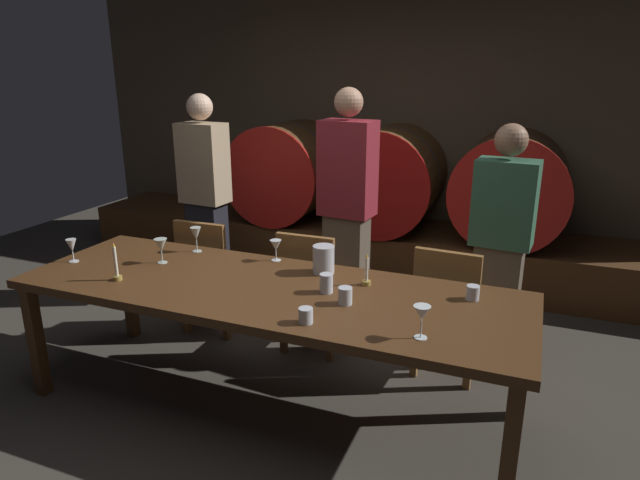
{
  "coord_description": "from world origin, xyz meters",
  "views": [
    {
      "loc": [
        1.27,
        -2.7,
        1.92
      ],
      "look_at": [
        0.07,
        0.29,
        0.9
      ],
      "focal_mm": 30.88,
      "sensor_mm": 36.0,
      "label": 1
    }
  ],
  "objects": [
    {
      "name": "ground_plane",
      "position": [
        0.0,
        0.0,
        0.0
      ],
      "size": [
        9.12,
        9.12,
        0.0
      ],
      "primitive_type": "plane",
      "color": "#3F3A33"
    },
    {
      "name": "back_wall",
      "position": [
        0.0,
        2.81,
        1.35
      ],
      "size": [
        7.01,
        0.24,
        2.7
      ],
      "primitive_type": "cube",
      "color": "brown",
      "rests_on": "ground"
    },
    {
      "name": "barrel_shelf",
      "position": [
        0.0,
        2.26,
        0.22
      ],
      "size": [
        6.31,
        0.9,
        0.45
      ],
      "primitive_type": "cube",
      "color": "#4C2D16",
      "rests_on": "ground"
    },
    {
      "name": "wine_barrel_left",
      "position": [
        -1.06,
        2.26,
        0.92
      ],
      "size": [
        0.96,
        0.94,
        0.96
      ],
      "color": "#513319",
      "rests_on": "barrel_shelf"
    },
    {
      "name": "wine_barrel_center",
      "position": [
        -0.02,
        2.26,
        0.92
      ],
      "size": [
        0.96,
        0.94,
        0.96
      ],
      "color": "brown",
      "rests_on": "barrel_shelf"
    },
    {
      "name": "wine_barrel_right",
      "position": [
        1.07,
        2.26,
        0.92
      ],
      "size": [
        0.96,
        0.94,
        0.96
      ],
      "color": "#513319",
      "rests_on": "barrel_shelf"
    },
    {
      "name": "dining_table",
      "position": [
        -0.05,
        -0.19,
        0.7
      ],
      "size": [
        2.86,
        0.94,
        0.76
      ],
      "color": "#4C2D16",
      "rests_on": "ground"
    },
    {
      "name": "chair_left",
      "position": [
        -0.89,
        0.52,
        0.49
      ],
      "size": [
        0.41,
        0.41,
        0.88
      ],
      "rotation": [
        0.0,
        0.0,
        3.16
      ],
      "color": "brown",
      "rests_on": "ground"
    },
    {
      "name": "chair_center",
      "position": [
        -0.08,
        0.51,
        0.49
      ],
      "size": [
        0.41,
        0.41,
        0.88
      ],
      "rotation": [
        0.0,
        0.0,
        3.16
      ],
      "color": "brown",
      "rests_on": "ground"
    },
    {
      "name": "chair_right",
      "position": [
        0.84,
        0.53,
        0.49
      ],
      "size": [
        0.43,
        0.43,
        0.88
      ],
      "rotation": [
        0.0,
        0.0,
        3.08
      ],
      "color": "brown",
      "rests_on": "ground"
    },
    {
      "name": "guest_left",
      "position": [
        -1.29,
        1.11,
        0.88
      ],
      "size": [
        0.4,
        0.27,
        1.72
      ],
      "rotation": [
        0.0,
        0.0,
        3.07
      ],
      "color": "black",
      "rests_on": "ground"
    },
    {
      "name": "guest_center",
      "position": [
        0.02,
        0.96,
        0.92
      ],
      "size": [
        0.4,
        0.28,
        1.79
      ],
      "rotation": [
        0.0,
        0.0,
        3.04
      ],
      "color": "brown",
      "rests_on": "ground"
    },
    {
      "name": "guest_right",
      "position": [
        1.1,
        0.9,
        0.81
      ],
      "size": [
        0.4,
        0.27,
        1.59
      ],
      "rotation": [
        0.0,
        0.0,
        3.05
      ],
      "color": "brown",
      "rests_on": "ground"
    },
    {
      "name": "candle_left",
      "position": [
        -0.89,
        -0.42,
        0.82
      ],
      "size": [
        0.05,
        0.05,
        0.22
      ],
      "color": "olive",
      "rests_on": "dining_table"
    },
    {
      "name": "candle_right",
      "position": [
        0.45,
        0.04,
        0.81
      ],
      "size": [
        0.05,
        0.05,
        0.19
      ],
      "color": "olive",
      "rests_on": "dining_table"
    },
    {
      "name": "pitcher",
      "position": [
        0.16,
        0.13,
        0.84
      ],
      "size": [
        0.13,
        0.13,
        0.17
      ],
      "color": "silver",
      "rests_on": "dining_table"
    },
    {
      "name": "wine_glass_far_left",
      "position": [
        -1.36,
        -0.27,
        0.86
      ],
      "size": [
        0.06,
        0.06,
        0.15
      ],
      "color": "white",
      "rests_on": "dining_table"
    },
    {
      "name": "wine_glass_left",
      "position": [
        -0.83,
        -0.08,
        0.87
      ],
      "size": [
        0.08,
        0.08,
        0.16
      ],
      "color": "silver",
      "rests_on": "dining_table"
    },
    {
      "name": "wine_glass_center",
      "position": [
        -0.76,
        0.18,
        0.87
      ],
      "size": [
        0.07,
        0.07,
        0.17
      ],
      "color": "silver",
      "rests_on": "dining_table"
    },
    {
      "name": "wine_glass_right",
      "position": [
        -0.2,
        0.22,
        0.85
      ],
      "size": [
        0.07,
        0.07,
        0.13
      ],
      "color": "white",
      "rests_on": "dining_table"
    },
    {
      "name": "wine_glass_far_right",
      "position": [
        0.86,
        -0.47,
        0.88
      ],
      "size": [
        0.08,
        0.08,
        0.16
      ],
      "color": "white",
      "rests_on": "dining_table"
    },
    {
      "name": "cup_far_left",
      "position": [
        0.28,
        -0.14,
        0.81
      ],
      "size": [
        0.07,
        0.07,
        0.11
      ],
      "primitive_type": "cylinder",
      "color": "silver",
      "rests_on": "dining_table"
    },
    {
      "name": "cup_center_left",
      "position": [
        0.33,
        -0.52,
        0.79
      ],
      "size": [
        0.07,
        0.07,
        0.08
      ],
      "primitive_type": "cylinder",
      "color": "silver",
      "rests_on": "dining_table"
    },
    {
      "name": "cup_center_right",
      "position": [
        0.43,
        -0.25,
        0.8
      ],
      "size": [
        0.07,
        0.07,
        0.09
      ],
      "primitive_type": "cylinder",
      "color": "silver",
      "rests_on": "dining_table"
    },
    {
      "name": "cup_far_right",
      "position": [
        1.03,
        0.05,
        0.8
      ],
      "size": [
        0.07,
        0.07,
        0.08
      ],
      "primitive_type": "cylinder",
      "color": "silver",
      "rests_on": "dining_table"
    }
  ]
}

